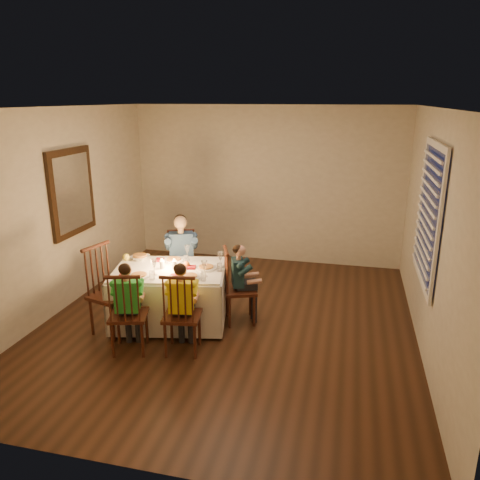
% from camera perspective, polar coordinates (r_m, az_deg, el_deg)
% --- Properties ---
extents(ground, '(5.00, 5.00, 0.00)m').
position_cam_1_polar(ground, '(5.95, -1.42, -10.03)').
color(ground, black).
rests_on(ground, ground).
extents(wall_left, '(0.02, 5.00, 2.60)m').
position_cam_1_polar(wall_left, '(6.43, -21.30, 3.21)').
color(wall_left, beige).
rests_on(wall_left, ground).
extents(wall_right, '(0.02, 5.00, 2.60)m').
position_cam_1_polar(wall_right, '(5.38, 22.31, 0.56)').
color(wall_right, beige).
rests_on(wall_right, ground).
extents(wall_back, '(4.50, 0.02, 2.60)m').
position_cam_1_polar(wall_back, '(7.87, 3.22, 6.68)').
color(wall_back, beige).
rests_on(wall_back, ground).
extents(ceiling, '(5.00, 5.00, 0.00)m').
position_cam_1_polar(ceiling, '(5.30, -1.63, 15.86)').
color(ceiling, white).
rests_on(ceiling, wall_back).
extents(dining_table, '(1.53, 1.23, 0.67)m').
position_cam_1_polar(dining_table, '(5.85, -8.57, -5.34)').
color(dining_table, white).
rests_on(dining_table, ground).
extents(chair_adult, '(0.50, 0.49, 0.96)m').
position_cam_1_polar(chair_adult, '(6.67, -6.92, -7.05)').
color(chair_adult, '#3C1610').
rests_on(chair_adult, ground).
extents(chair_near_left, '(0.48, 0.47, 0.96)m').
position_cam_1_polar(chair_near_left, '(5.51, -13.11, -12.92)').
color(chair_near_left, '#3C1610').
rests_on(chair_near_left, ground).
extents(chair_near_right, '(0.45, 0.43, 0.96)m').
position_cam_1_polar(chair_near_right, '(5.39, -6.91, -13.25)').
color(chair_near_right, '#3C1610').
rests_on(chair_near_right, ground).
extents(chair_end, '(0.49, 0.50, 0.96)m').
position_cam_1_polar(chair_end, '(5.99, 0.03, -9.83)').
color(chair_end, '#3C1610').
rests_on(chair_end, ground).
extents(chair_extra, '(0.52, 0.54, 1.07)m').
position_cam_1_polar(chair_extra, '(5.94, -15.06, -10.71)').
color(chair_extra, '#3C1610').
rests_on(chair_extra, ground).
extents(adult, '(0.54, 0.52, 1.20)m').
position_cam_1_polar(adult, '(6.67, -6.92, -7.05)').
color(adult, '#33507F').
rests_on(adult, ground).
extents(child_green, '(0.41, 0.39, 1.04)m').
position_cam_1_polar(child_green, '(5.51, -13.11, -12.92)').
color(child_green, green).
rests_on(child_green, ground).
extents(child_yellow, '(0.38, 0.36, 1.04)m').
position_cam_1_polar(child_yellow, '(5.39, -6.91, -13.25)').
color(child_yellow, yellow).
rests_on(child_yellow, ground).
extents(child_teal, '(0.39, 0.40, 1.01)m').
position_cam_1_polar(child_teal, '(5.99, 0.03, -9.83)').
color(child_teal, '#18333C').
rests_on(child_teal, ground).
extents(setting_adult, '(0.31, 0.31, 0.02)m').
position_cam_1_polar(setting_adult, '(6.02, -8.09, -2.47)').
color(setting_adult, white).
rests_on(setting_adult, dining_table).
extents(setting_green, '(0.31, 0.31, 0.02)m').
position_cam_1_polar(setting_green, '(5.58, -12.20, -4.30)').
color(setting_green, white).
rests_on(setting_green, dining_table).
extents(setting_yellow, '(0.31, 0.31, 0.02)m').
position_cam_1_polar(setting_yellow, '(5.45, -6.18, -4.51)').
color(setting_yellow, white).
rests_on(setting_yellow, dining_table).
extents(setting_teal, '(0.31, 0.31, 0.02)m').
position_cam_1_polar(setting_teal, '(5.72, -4.14, -3.41)').
color(setting_teal, white).
rests_on(setting_teal, dining_table).
extents(candle_left, '(0.06, 0.06, 0.10)m').
position_cam_1_polar(candle_left, '(5.77, -9.49, -3.00)').
color(candle_left, white).
rests_on(candle_left, dining_table).
extents(candle_right, '(0.06, 0.06, 0.10)m').
position_cam_1_polar(candle_right, '(5.74, -8.00, -3.02)').
color(candle_right, white).
rests_on(candle_right, dining_table).
extents(squash, '(0.09, 0.09, 0.09)m').
position_cam_1_polar(squash, '(6.15, -13.72, -2.04)').
color(squash, '#FCE842').
rests_on(squash, dining_table).
extents(orange_fruit, '(0.08, 0.08, 0.08)m').
position_cam_1_polar(orange_fruit, '(5.77, -6.53, -2.98)').
color(orange_fruit, orange).
rests_on(orange_fruit, dining_table).
extents(serving_bowl, '(0.25, 0.25, 0.06)m').
position_cam_1_polar(serving_bowl, '(6.15, -12.09, -2.11)').
color(serving_bowl, white).
rests_on(serving_bowl, dining_table).
extents(wall_mirror, '(0.06, 0.95, 1.15)m').
position_cam_1_polar(wall_mirror, '(6.62, -19.80, 5.50)').
color(wall_mirror, black).
rests_on(wall_mirror, wall_left).
extents(window_blinds, '(0.07, 1.34, 1.54)m').
position_cam_1_polar(window_blinds, '(5.42, 21.94, 2.91)').
color(window_blinds, black).
rests_on(window_blinds, wall_right).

